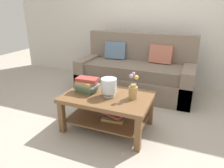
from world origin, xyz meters
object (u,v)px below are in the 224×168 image
object	(u,v)px
book_stack_main	(87,85)
flower_pitcher	(133,90)
couch	(136,73)
coffee_table	(108,105)
glass_hurricane_vase	(109,86)

from	to	relation	value
book_stack_main	flower_pitcher	world-z (taller)	flower_pitcher
couch	coffee_table	distance (m)	1.36
coffee_table	glass_hurricane_vase	distance (m)	0.27
coffee_table	book_stack_main	world-z (taller)	book_stack_main
flower_pitcher	coffee_table	bearing A→B (deg)	-174.19
coffee_table	flower_pitcher	distance (m)	0.41
couch	book_stack_main	distance (m)	1.39
coffee_table	book_stack_main	distance (m)	0.38
couch	glass_hurricane_vase	distance (m)	1.40
glass_hurricane_vase	flower_pitcher	xyz separation A→B (m)	(0.30, 0.05, -0.02)
couch	flower_pitcher	size ratio (longest dim) A/B	6.15
book_stack_main	flower_pitcher	xyz separation A→B (m)	(0.63, 0.02, 0.02)
couch	coffee_table	xyz separation A→B (m)	(0.03, -1.36, -0.03)
book_stack_main	glass_hurricane_vase	size ratio (longest dim) A/B	1.43
couch	flower_pitcher	xyz separation A→B (m)	(0.35, -1.33, 0.22)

